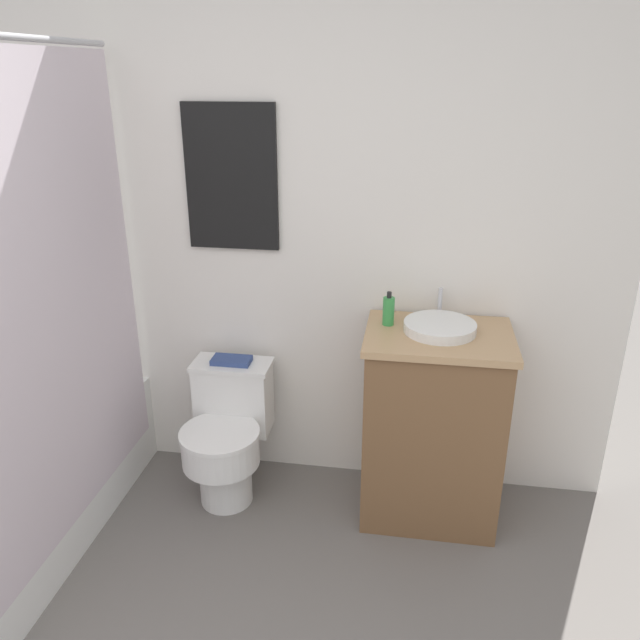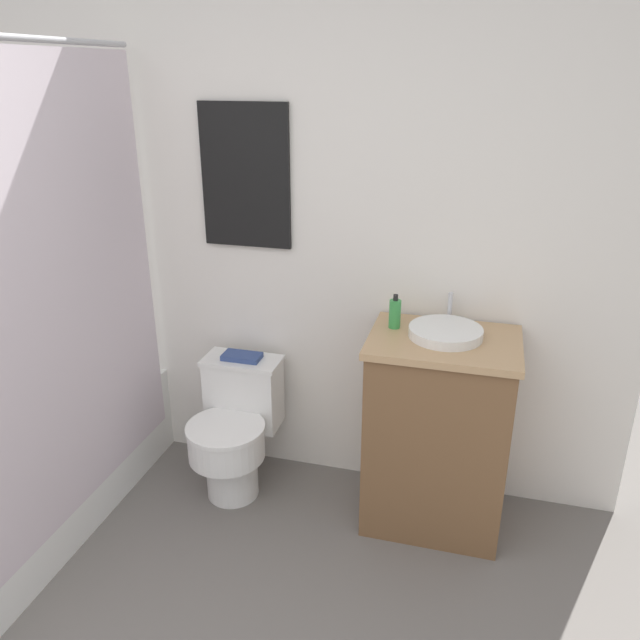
{
  "view_description": "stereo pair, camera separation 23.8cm",
  "coord_description": "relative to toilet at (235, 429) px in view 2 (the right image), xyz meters",
  "views": [
    {
      "loc": [
        0.72,
        -0.43,
        1.88
      ],
      "look_at": [
        0.37,
        1.75,
        0.99
      ],
      "focal_mm": 35.0,
      "sensor_mm": 36.0,
      "label": 1
    },
    {
      "loc": [
        0.95,
        -0.38,
        1.88
      ],
      "look_at": [
        0.37,
        1.75,
        0.99
      ],
      "focal_mm": 35.0,
      "sensor_mm": 36.0,
      "label": 2
    }
  ],
  "objects": [
    {
      "name": "wall_back",
      "position": [
        0.09,
        0.29,
        0.93
      ],
      "size": [
        3.28,
        0.07,
        2.5
      ],
      "color": "white",
      "rests_on": "ground_plane"
    },
    {
      "name": "shower_area",
      "position": [
        -0.74,
        -0.52,
        -0.04
      ],
      "size": [
        0.57,
        1.57,
        1.98
      ],
      "color": "white",
      "rests_on": "ground_plane"
    },
    {
      "name": "toilet",
      "position": [
        0.0,
        0.0,
        0.0
      ],
      "size": [
        0.36,
        0.5,
        0.62
      ],
      "color": "white",
      "rests_on": "ground_plane"
    },
    {
      "name": "vanity",
      "position": [
        0.92,
        0.02,
        0.12
      ],
      "size": [
        0.6,
        0.46,
        0.87
      ],
      "color": "brown",
      "rests_on": "ground_plane"
    },
    {
      "name": "sink",
      "position": [
        0.92,
        0.05,
        0.57
      ],
      "size": [
        0.3,
        0.33,
        0.13
      ],
      "color": "white",
      "rests_on": "vanity"
    },
    {
      "name": "soap_bottle",
      "position": [
        0.71,
        0.09,
        0.62
      ],
      "size": [
        0.05,
        0.05,
        0.15
      ],
      "color": "green",
      "rests_on": "vanity"
    },
    {
      "name": "book_on_tank",
      "position": [
        -0.0,
        0.13,
        0.31
      ],
      "size": [
        0.18,
        0.1,
        0.02
      ],
      "color": "#33477F",
      "rests_on": "toilet"
    }
  ]
}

